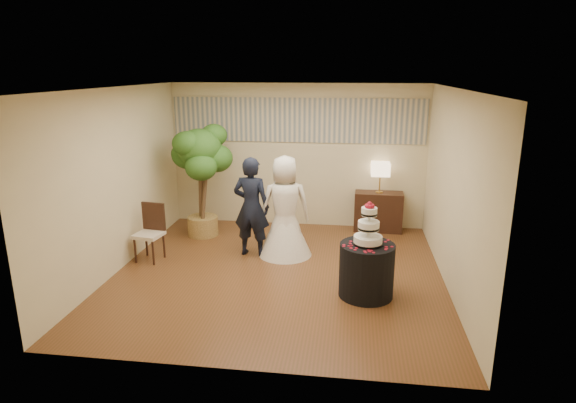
# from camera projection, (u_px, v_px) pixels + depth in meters

# --- Properties ---
(floor) EXTENTS (5.00, 5.00, 0.00)m
(floor) POSITION_uv_depth(u_px,v_px,m) (278.00, 273.00, 7.45)
(floor) COLOR brown
(floor) RESTS_ON ground
(ceiling) EXTENTS (5.00, 5.00, 0.00)m
(ceiling) POSITION_uv_depth(u_px,v_px,m) (277.00, 88.00, 6.70)
(ceiling) COLOR white
(ceiling) RESTS_ON wall_back
(wall_back) EXTENTS (5.00, 0.06, 2.80)m
(wall_back) POSITION_uv_depth(u_px,v_px,m) (297.00, 156.00, 9.46)
(wall_back) COLOR beige
(wall_back) RESTS_ON ground
(wall_front) EXTENTS (5.00, 0.06, 2.80)m
(wall_front) POSITION_uv_depth(u_px,v_px,m) (238.00, 245.00, 4.69)
(wall_front) COLOR beige
(wall_front) RESTS_ON ground
(wall_left) EXTENTS (0.06, 5.00, 2.80)m
(wall_left) POSITION_uv_depth(u_px,v_px,m) (117.00, 181.00, 7.40)
(wall_left) COLOR beige
(wall_left) RESTS_ON ground
(wall_right) EXTENTS (0.06, 5.00, 2.80)m
(wall_right) POSITION_uv_depth(u_px,v_px,m) (453.00, 191.00, 6.76)
(wall_right) COLOR beige
(wall_right) RESTS_ON ground
(mural_border) EXTENTS (4.90, 0.02, 0.85)m
(mural_border) POSITION_uv_depth(u_px,v_px,m) (297.00, 120.00, 9.26)
(mural_border) COLOR #A19F92
(mural_border) RESTS_ON wall_back
(groom) EXTENTS (0.66, 0.48, 1.69)m
(groom) POSITION_uv_depth(u_px,v_px,m) (251.00, 207.00, 7.98)
(groom) COLOR black
(groom) RESTS_ON floor
(bride) EXTENTS (1.10, 1.10, 1.71)m
(bride) POSITION_uv_depth(u_px,v_px,m) (285.00, 206.00, 7.99)
(bride) COLOR white
(bride) RESTS_ON floor
(cake_table) EXTENTS (0.80, 0.80, 0.76)m
(cake_table) POSITION_uv_depth(u_px,v_px,m) (367.00, 270.00, 6.63)
(cake_table) COLOR black
(cake_table) RESTS_ON floor
(wedding_cake) EXTENTS (0.40, 0.40, 0.61)m
(wedding_cake) POSITION_uv_depth(u_px,v_px,m) (369.00, 223.00, 6.45)
(wedding_cake) COLOR white
(wedding_cake) RESTS_ON cake_table
(console) EXTENTS (0.93, 0.44, 0.76)m
(console) POSITION_uv_depth(u_px,v_px,m) (378.00, 211.00, 9.34)
(console) COLOR black
(console) RESTS_ON floor
(table_lamp) EXTENTS (0.35, 0.35, 0.58)m
(table_lamp) POSITION_uv_depth(u_px,v_px,m) (380.00, 178.00, 9.16)
(table_lamp) COLOR #D6B78D
(table_lamp) RESTS_ON console
(ficus_tree) EXTENTS (1.43, 1.43, 2.13)m
(ficus_tree) POSITION_uv_depth(u_px,v_px,m) (201.00, 180.00, 8.88)
(ficus_tree) COLOR #2E5E1D
(ficus_tree) RESTS_ON floor
(side_chair) EXTENTS (0.50, 0.51, 0.94)m
(side_chair) POSITION_uv_depth(u_px,v_px,m) (149.00, 233.00, 7.85)
(side_chair) COLOR black
(side_chair) RESTS_ON floor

